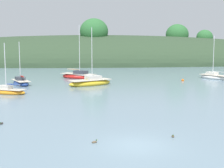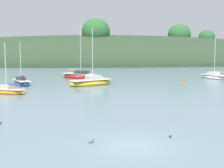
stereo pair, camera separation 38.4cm
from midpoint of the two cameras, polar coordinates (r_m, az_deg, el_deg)
name	(u,v)px [view 2 (the right image)]	position (r m, az deg, el deg)	size (l,w,h in m)	color
ground_plane	(133,145)	(20.04, 4.30, -10.78)	(400.00, 400.00, 0.00)	slate
far_shoreline_hill	(100,63)	(97.66, -2.11, 3.77)	(150.00, 36.00, 21.62)	#2D422B
sailboat_black_sloop	(22,82)	(49.88, -15.51, 0.32)	(4.03, 5.69, 6.54)	navy
sailboat_red_portside	(8,91)	(41.44, -17.71, -1.19)	(5.03, 3.31, 6.39)	orange
sailboat_cream_ketch	(215,77)	(58.29, 18.00, 1.21)	(4.56, 5.76, 7.61)	white
sailboat_teal_outer	(79,76)	(56.52, -5.61, 1.43)	(6.93, 6.02, 9.50)	red
sailboat_orange_cutter	(91,82)	(47.33, -3.52, 0.28)	(7.09, 5.41, 8.65)	gold
mooring_buoy_channel	(184,80)	(53.66, 12.80, 0.64)	(0.44, 0.44, 0.54)	orange
duck_trailing	(0,123)	(26.35, -18.87, -6.60)	(0.27, 0.42, 0.24)	#2D2823
duck_straggler	(170,136)	(21.96, 10.80, -9.12)	(0.24, 0.43, 0.24)	brown
duck_lone_left	(91,142)	(20.46, -3.12, -10.23)	(0.41, 0.32, 0.24)	brown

